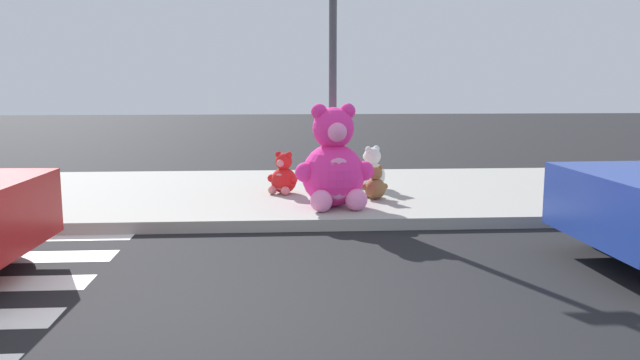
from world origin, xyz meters
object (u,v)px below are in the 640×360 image
sign_pole (333,80)px  plush_red (283,177)px  plush_pink_large (334,166)px  plush_brown (375,185)px  plush_white (371,171)px

sign_pole → plush_red: 1.68m
plush_pink_large → plush_brown: bearing=40.1°
plush_brown → sign_pole: bearing=175.6°
plush_white → sign_pole: bearing=-128.9°
sign_pole → plush_white: sign_pole is taller
sign_pole → plush_pink_large: (-0.03, -0.59, -1.14)m
plush_pink_large → plush_red: 1.31m
plush_pink_large → plush_white: size_ratio=2.06×
plush_pink_large → plush_red: plush_pink_large is taller
plush_pink_large → plush_brown: size_ratio=2.82×
sign_pole → plush_pink_large: sign_pole is taller
plush_red → plush_brown: plush_red is taller
sign_pole → plush_red: sign_pole is taller
sign_pole → plush_brown: size_ratio=6.49×
plush_pink_large → plush_white: bearing=63.6°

